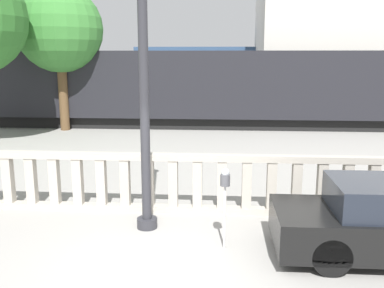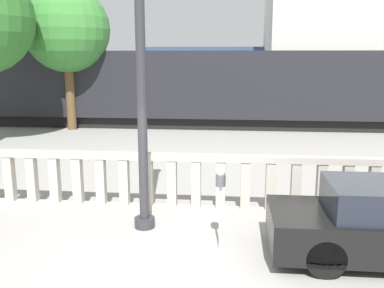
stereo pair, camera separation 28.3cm
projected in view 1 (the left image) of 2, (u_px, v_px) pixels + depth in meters
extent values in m
plane|color=gray|center=(156.00, 268.00, 6.99)|extent=(160.00, 160.00, 0.00)
cube|color=#ADA599|center=(173.00, 209.00, 9.47)|extent=(15.98, 0.24, 0.14)
cube|color=#ADA599|center=(173.00, 157.00, 9.23)|extent=(15.98, 0.24, 0.14)
cube|color=#ADA599|center=(8.00, 180.00, 9.61)|extent=(0.20, 0.20, 1.04)
cube|color=#ADA599|center=(31.00, 180.00, 9.57)|extent=(0.20, 0.20, 1.04)
cube|color=#ADA599|center=(55.00, 181.00, 9.53)|extent=(0.20, 0.20, 1.04)
cube|color=#ADA599|center=(78.00, 181.00, 9.50)|extent=(0.20, 0.20, 1.04)
cube|color=#ADA599|center=(101.00, 182.00, 9.46)|extent=(0.20, 0.20, 1.04)
cube|color=#ADA599|center=(125.00, 182.00, 9.42)|extent=(0.20, 0.20, 1.04)
cube|color=#ADA599|center=(149.00, 183.00, 9.39)|extent=(0.20, 0.20, 1.04)
cube|color=#ADA599|center=(173.00, 183.00, 9.35)|extent=(0.20, 0.20, 1.04)
cube|color=#ADA599|center=(197.00, 184.00, 9.31)|extent=(0.20, 0.20, 1.04)
cube|color=#ADA599|center=(222.00, 184.00, 9.28)|extent=(0.20, 0.20, 1.04)
cube|color=#ADA599|center=(247.00, 185.00, 9.24)|extent=(0.20, 0.20, 1.04)
cube|color=#ADA599|center=(271.00, 185.00, 9.20)|extent=(0.20, 0.20, 1.04)
cube|color=#ADA599|center=(297.00, 186.00, 9.17)|extent=(0.20, 0.20, 1.04)
cube|color=#ADA599|center=(322.00, 186.00, 9.13)|extent=(0.20, 0.20, 1.04)
cube|color=#ADA599|center=(347.00, 187.00, 9.09)|extent=(0.20, 0.20, 1.04)
cube|color=#ADA599|center=(373.00, 187.00, 9.06)|extent=(0.20, 0.20, 1.04)
cylinder|color=#2D2D33|center=(147.00, 223.00, 8.60)|extent=(0.41, 0.41, 0.20)
cylinder|color=#2D2D33|center=(144.00, 94.00, 8.07)|extent=(0.19, 0.19, 4.97)
cylinder|color=silver|center=(225.00, 217.00, 7.60)|extent=(0.04, 0.04, 1.17)
cylinder|color=#4C4C51|center=(225.00, 180.00, 7.46)|extent=(0.17, 0.17, 0.20)
sphere|color=#B2B7BC|center=(225.00, 172.00, 7.43)|extent=(0.15, 0.15, 0.15)
cylinder|color=black|center=(331.00, 257.00, 6.69)|extent=(0.63, 0.18, 0.63)
cylinder|color=black|center=(313.00, 222.00, 8.09)|extent=(0.63, 0.18, 0.63)
cube|color=black|center=(194.00, 120.00, 20.96)|extent=(25.94, 2.38, 0.55)
cube|color=black|center=(194.00, 83.00, 20.59)|extent=(26.47, 2.97, 3.06)
cube|color=black|center=(280.00, 99.00, 31.13)|extent=(20.46, 2.11, 0.55)
cube|color=navy|center=(281.00, 71.00, 30.72)|extent=(20.88, 2.64, 3.43)
cylinder|color=brown|center=(63.00, 96.00, 19.57)|extent=(0.42, 0.42, 3.11)
sphere|color=#387A33|center=(59.00, 29.00, 18.96)|extent=(3.84, 3.84, 3.84)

